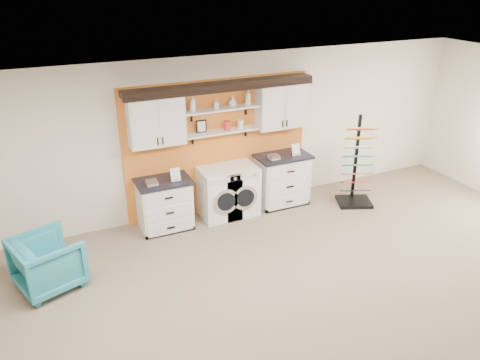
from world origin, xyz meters
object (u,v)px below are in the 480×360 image
base_cabinet_right (282,179)px  dryer (237,189)px  base_cabinet_left (165,204)px  armchair (48,262)px  sample_rack (356,177)px  washer (219,193)px

base_cabinet_right → dryer: (-0.91, -0.00, -0.03)m
base_cabinet_left → armchair: (-1.92, -0.92, -0.06)m
dryer → sample_rack: (2.18, -0.58, 0.08)m
base_cabinet_left → armchair: base_cabinet_left is taller
washer → dryer: (0.36, -0.00, 0.00)m
base_cabinet_right → armchair: (-4.18, -0.92, -0.10)m
base_cabinet_right → base_cabinet_left: bearing=180.0°
sample_rack → armchair: (-5.45, -0.34, -0.16)m
armchair → washer: bearing=-91.4°
base_cabinet_left → dryer: dryer is taller
base_cabinet_left → armchair: size_ratio=1.09×
base_cabinet_right → sample_rack: (1.26, -0.58, 0.05)m
dryer → base_cabinet_right: bearing=0.2°
base_cabinet_left → sample_rack: size_ratio=0.54×
base_cabinet_right → sample_rack: 1.39m
base_cabinet_right → sample_rack: size_ratio=0.59×
washer → dryer: 0.36m
dryer → armchair: size_ratio=1.09×
sample_rack → armchair: size_ratio=2.02×
dryer → armchair: bearing=-164.3°
base_cabinet_right → dryer: size_ratio=1.09×
base_cabinet_left → base_cabinet_right: bearing=-0.0°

